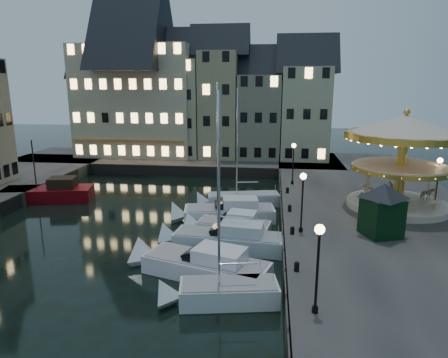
# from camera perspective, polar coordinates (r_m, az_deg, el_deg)

# --- Properties ---
(ground) EXTENTS (160.00, 160.00, 0.00)m
(ground) POSITION_cam_1_polar(r_m,az_deg,el_deg) (28.22, -4.07, -10.09)
(ground) COLOR black
(ground) RESTS_ON ground
(quay_east) EXTENTS (16.00, 56.00, 1.30)m
(quay_east) POSITION_cam_1_polar(r_m,az_deg,el_deg) (34.29, 21.77, -5.55)
(quay_east) COLOR #474442
(quay_east) RESTS_ON ground
(quay_north) EXTENTS (44.00, 12.00, 1.30)m
(quay_north) POSITION_cam_1_polar(r_m,az_deg,el_deg) (55.96, -6.66, 2.49)
(quay_north) COLOR #474442
(quay_north) RESTS_ON ground
(quaywall_e) EXTENTS (0.15, 44.00, 1.30)m
(quaywall_e) POSITION_cam_1_polar(r_m,az_deg,el_deg) (33.12, 8.22, -5.35)
(quaywall_e) COLOR #47423A
(quaywall_e) RESTS_ON ground
(quaywall_n) EXTENTS (48.00, 0.15, 1.30)m
(quaywall_n) POSITION_cam_1_polar(r_m,az_deg,el_deg) (49.79, -6.04, 1.13)
(quaywall_n) COLOR #47423A
(quaywall_n) RESTS_ON ground
(streetlamp_a) EXTENTS (0.44, 0.44, 4.17)m
(streetlamp_a) POSITION_cam_1_polar(r_m,az_deg,el_deg) (18.02, 13.30, -10.69)
(streetlamp_a) COLOR black
(streetlamp_a) RESTS_ON quay_east
(streetlamp_b) EXTENTS (0.44, 0.44, 4.17)m
(streetlamp_b) POSITION_cam_1_polar(r_m,az_deg,el_deg) (27.42, 11.15, -2.12)
(streetlamp_b) COLOR black
(streetlamp_b) RESTS_ON quay_east
(streetlamp_c) EXTENTS (0.44, 0.44, 4.17)m
(streetlamp_c) POSITION_cam_1_polar(r_m,az_deg,el_deg) (40.57, 9.88, 3.01)
(streetlamp_c) COLOR black
(streetlamp_c) RESTS_ON quay_east
(streetlamp_d) EXTENTS (0.44, 0.44, 4.17)m
(streetlamp_d) POSITION_cam_1_polar(r_m,az_deg,el_deg) (36.67, 28.27, 0.46)
(streetlamp_d) COLOR black
(streetlamp_d) RESTS_ON quay_east
(bollard_a) EXTENTS (0.30, 0.30, 0.57)m
(bollard_a) POSITION_cam_1_polar(r_m,az_deg,el_deg) (22.60, 10.35, -12.11)
(bollard_a) COLOR black
(bollard_a) RESTS_ON quay_east
(bollard_b) EXTENTS (0.30, 0.30, 0.57)m
(bollard_b) POSITION_cam_1_polar(r_m,az_deg,el_deg) (27.65, 9.74, -7.19)
(bollard_b) COLOR black
(bollard_b) RESTS_ON quay_east
(bollard_c) EXTENTS (0.30, 0.30, 0.57)m
(bollard_c) POSITION_cam_1_polar(r_m,az_deg,el_deg) (32.38, 9.36, -4.07)
(bollard_c) COLOR black
(bollard_c) RESTS_ON quay_east
(bollard_d) EXTENTS (0.30, 0.30, 0.57)m
(bollard_d) POSITION_cam_1_polar(r_m,az_deg,el_deg) (37.65, 9.06, -1.55)
(bollard_d) COLOR black
(bollard_d) RESTS_ON quay_east
(townhouse_na) EXTENTS (5.50, 8.00, 12.80)m
(townhouse_na) POSITION_cam_1_polar(r_m,az_deg,el_deg) (60.68, -17.17, 9.64)
(townhouse_na) COLOR gray
(townhouse_na) RESTS_ON quay_north
(townhouse_nb) EXTENTS (6.16, 8.00, 13.80)m
(townhouse_nb) POSITION_cam_1_polar(r_m,az_deg,el_deg) (58.65, -12.26, 10.30)
(townhouse_nb) COLOR gray
(townhouse_nb) RESTS_ON quay_north
(townhouse_nc) EXTENTS (6.82, 8.00, 14.80)m
(townhouse_nc) POSITION_cam_1_polar(r_m,az_deg,el_deg) (56.94, -6.41, 10.94)
(townhouse_nc) COLOR #A6A681
(townhouse_nc) RESTS_ON quay_north
(townhouse_nd) EXTENTS (5.50, 8.00, 15.80)m
(townhouse_nd) POSITION_cam_1_polar(r_m,az_deg,el_deg) (55.87, -0.56, 11.48)
(townhouse_nd) COLOR gray
(townhouse_nd) RESTS_ON quay_north
(townhouse_ne) EXTENTS (6.16, 8.00, 12.80)m
(townhouse_ne) POSITION_cam_1_polar(r_m,az_deg,el_deg) (55.50, 5.11, 9.87)
(townhouse_ne) COLOR slate
(townhouse_ne) RESTS_ON quay_north
(townhouse_nf) EXTENTS (6.82, 8.00, 13.80)m
(townhouse_nf) POSITION_cam_1_polar(r_m,az_deg,el_deg) (55.59, 11.47, 10.18)
(townhouse_nf) COLOR #A8A984
(townhouse_nf) RESTS_ON quay_north
(hotel_corner) EXTENTS (17.60, 9.00, 16.80)m
(hotel_corner) POSITION_cam_1_polar(r_m,az_deg,el_deg) (58.57, -12.28, 11.77)
(hotel_corner) COLOR #C4B796
(hotel_corner) RESTS_ON quay_north
(motorboat_a) EXTENTS (6.29, 2.94, 10.32)m
(motorboat_a) POSITION_cam_1_polar(r_m,az_deg,el_deg) (21.80, -0.84, -16.05)
(motorboat_a) COLOR silver
(motorboat_a) RESTS_ON ground
(motorboat_b) EXTENTS (8.66, 4.87, 2.15)m
(motorboat_b) POSITION_cam_1_polar(r_m,az_deg,el_deg) (24.57, -3.45, -12.18)
(motorboat_b) COLOR white
(motorboat_b) RESTS_ON ground
(motorboat_c) EXTENTS (8.72, 2.99, 11.53)m
(motorboat_c) POSITION_cam_1_polar(r_m,az_deg,el_deg) (28.18, -0.15, -8.60)
(motorboat_c) COLOR silver
(motorboat_c) RESTS_ON ground
(motorboat_d) EXTENTS (6.56, 2.99, 2.15)m
(motorboat_d) POSITION_cam_1_polar(r_m,az_deg,el_deg) (30.53, 0.62, -6.90)
(motorboat_d) COLOR white
(motorboat_d) RESTS_ON ground
(motorboat_e) EXTENTS (8.67, 3.72, 2.15)m
(motorboat_e) POSITION_cam_1_polar(r_m,az_deg,el_deg) (33.74, 0.09, -4.86)
(motorboat_e) COLOR silver
(motorboat_e) RESTS_ON ground
(motorboat_f) EXTENTS (7.81, 3.43, 10.34)m
(motorboat_f) POSITION_cam_1_polar(r_m,az_deg,el_deg) (37.80, 1.95, -3.01)
(motorboat_f) COLOR silver
(motorboat_f) RESTS_ON ground
(red_fishing_boat) EXTENTS (8.80, 4.63, 6.21)m
(red_fishing_boat) POSITION_cam_1_polar(r_m,az_deg,el_deg) (42.85, -23.62, -1.91)
(red_fishing_boat) COLOR #65040B
(red_fishing_boat) RESTS_ON ground
(carousel) EXTENTS (9.19, 9.19, 8.04)m
(carousel) POSITION_cam_1_polar(r_m,az_deg,el_deg) (34.90, 24.28, 4.61)
(carousel) COLOR beige
(carousel) RESTS_ON quay_east
(ticket_kiosk) EXTENTS (3.49, 3.49, 4.09)m
(ticket_kiosk) POSITION_cam_1_polar(r_m,az_deg,el_deg) (28.43, 21.77, -2.89)
(ticket_kiosk) COLOR black
(ticket_kiosk) RESTS_ON quay_east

